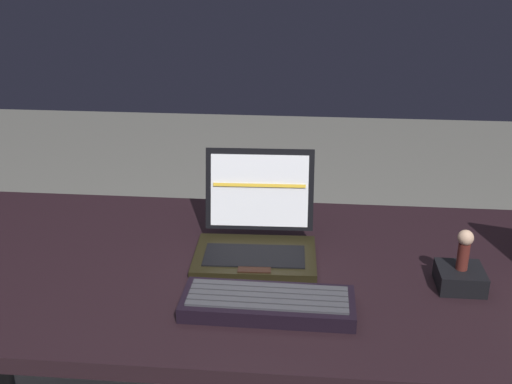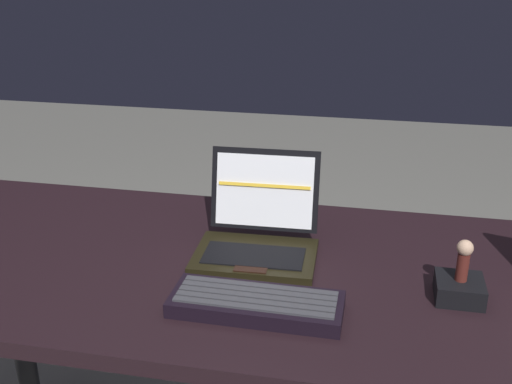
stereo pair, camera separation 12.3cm
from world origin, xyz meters
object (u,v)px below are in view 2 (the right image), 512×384
(figurine_stand, at_px, (459,289))
(figurine, at_px, (464,258))
(laptop_front, at_px, (259,235))
(external_keyboard, at_px, (256,304))

(figurine_stand, height_order, figurine, figurine)
(figurine_stand, distance_m, figurine, 0.07)
(laptop_front, xyz_separation_m, figurine, (0.40, -0.10, 0.04))
(laptop_front, distance_m, external_keyboard, 0.23)
(figurine_stand, bearing_deg, laptop_front, 165.38)
(laptop_front, distance_m, figurine_stand, 0.41)
(external_keyboard, bearing_deg, figurine_stand, 17.92)
(laptop_front, distance_m, figurine, 0.42)
(external_keyboard, height_order, figurine_stand, figurine_stand)
(laptop_front, relative_size, figurine_stand, 2.97)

